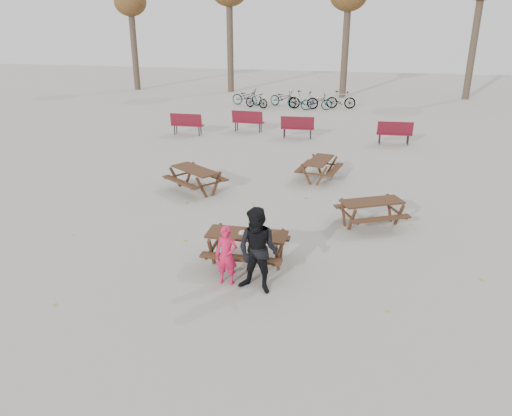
% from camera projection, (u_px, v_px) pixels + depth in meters
% --- Properties ---
extents(ground, '(80.00, 80.00, 0.00)m').
position_uv_depth(ground, '(247.00, 264.00, 11.49)').
color(ground, gray).
rests_on(ground, ground).
extents(main_picnic_table, '(1.80, 1.45, 0.78)m').
position_uv_depth(main_picnic_table, '(247.00, 241.00, 11.27)').
color(main_picnic_table, '#332112').
rests_on(main_picnic_table, ground).
extents(food_tray, '(0.18, 0.11, 0.03)m').
position_uv_depth(food_tray, '(243.00, 233.00, 11.17)').
color(food_tray, white).
rests_on(food_tray, main_picnic_table).
extents(bread_roll, '(0.14, 0.06, 0.05)m').
position_uv_depth(bread_roll, '(243.00, 231.00, 11.16)').
color(bread_roll, tan).
rests_on(bread_roll, food_tray).
extents(soda_bottle, '(0.07, 0.07, 0.17)m').
position_uv_depth(soda_bottle, '(248.00, 233.00, 11.02)').
color(soda_bottle, silver).
rests_on(soda_bottle, main_picnic_table).
extents(child, '(0.48, 0.32, 1.31)m').
position_uv_depth(child, '(226.00, 255.00, 10.46)').
color(child, '#CE1947').
rests_on(child, ground).
extents(adult, '(1.02, 0.87, 1.83)m').
position_uv_depth(adult, '(258.00, 251.00, 10.06)').
color(adult, black).
rests_on(adult, ground).
extents(picnic_table_east, '(2.06, 1.91, 0.71)m').
position_uv_depth(picnic_table_east, '(371.00, 213.00, 13.43)').
color(picnic_table_east, '#332112').
rests_on(picnic_table_east, ground).
extents(picnic_table_north, '(2.21, 2.13, 0.74)m').
position_uv_depth(picnic_table_north, '(195.00, 180.00, 16.01)').
color(picnic_table_north, '#332112').
rests_on(picnic_table_north, ground).
extents(picnic_table_far, '(1.58, 1.83, 0.70)m').
position_uv_depth(picnic_table_far, '(319.00, 169.00, 17.16)').
color(picnic_table_far, '#332112').
rests_on(picnic_table_far, ground).
extents(park_bench_row, '(10.96, 1.77, 1.03)m').
position_uv_depth(park_bench_row, '(279.00, 126.00, 22.87)').
color(park_bench_row, maroon).
rests_on(park_bench_row, ground).
extents(bicycle_row, '(7.59, 1.96, 1.07)m').
position_uv_depth(bicycle_row, '(290.00, 99.00, 29.85)').
color(bicycle_row, black).
rests_on(bicycle_row, ground).
extents(fallen_leaves, '(11.00, 11.00, 0.01)m').
position_uv_depth(fallen_leaves, '(285.00, 223.00, 13.67)').
color(fallen_leaves, '#AE8F29').
rests_on(fallen_leaves, ground).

